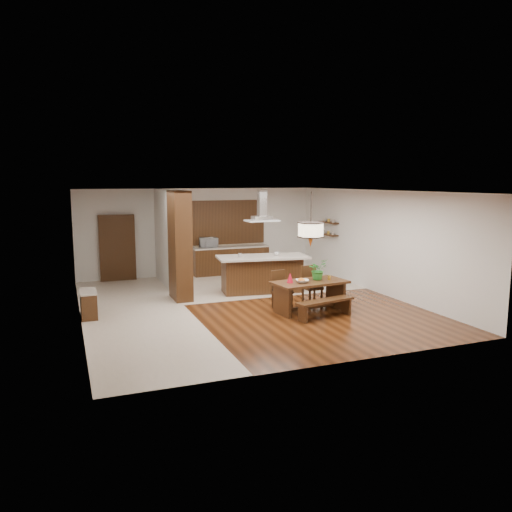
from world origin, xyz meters
name	(u,v)px	position (x,y,z in m)	size (l,w,h in m)	color
room_shell	(245,225)	(0.00, 0.00, 2.06)	(9.00, 9.04, 2.92)	#371A0A
tile_hallway	(137,315)	(-2.75, 0.00, 0.01)	(2.50, 9.00, 0.01)	beige
tile_kitchen	(255,282)	(1.25, 2.50, 0.01)	(5.50, 4.00, 0.01)	beige
soffit_band	(245,192)	(0.00, 0.00, 2.88)	(8.00, 9.00, 0.02)	#411A10
partition_pier	(180,246)	(-1.40, 1.20, 1.45)	(0.45, 1.00, 2.90)	black
partition_stub	(165,237)	(-1.40, 3.30, 1.45)	(0.18, 2.40, 2.90)	silver
hallway_console	(89,304)	(-3.81, 0.20, 0.32)	(0.37, 0.88, 0.63)	black
hallway_doorway	(117,248)	(-2.70, 4.40, 1.05)	(1.10, 0.20, 2.10)	black
rear_counter	(231,260)	(1.00, 4.20, 0.48)	(2.60, 0.62, 0.95)	black
kitchen_window	(228,222)	(1.00, 4.46, 1.75)	(2.60, 0.08, 1.50)	brown
shelf_lower	(328,235)	(3.87, 2.60, 1.40)	(0.26, 0.90, 0.04)	black
shelf_upper	(329,222)	(3.87, 2.60, 1.80)	(0.26, 0.90, 0.04)	black
dining_table	(310,289)	(1.24, -1.19, 0.55)	(1.89, 1.10, 0.75)	black
dining_bench	(325,309)	(1.32, -1.83, 0.21)	(1.52, 0.33, 0.43)	black
dining_chair_left	(282,290)	(0.73, -0.69, 0.47)	(0.42, 0.42, 0.94)	black
dining_chair_right	(312,285)	(1.62, -0.59, 0.49)	(0.44, 0.44, 0.99)	black
pendant_lantern	(311,220)	(1.24, -1.19, 2.25)	(0.64, 0.64, 1.31)	beige
foliage_plant	(318,270)	(1.50, -1.09, 1.00)	(0.45, 0.39, 0.50)	#287929
fruit_bowl	(302,281)	(0.99, -1.28, 0.79)	(0.31, 0.31, 0.08)	beige
napkin_cone	(290,278)	(0.71, -1.18, 0.87)	(0.15, 0.15, 0.24)	#B60D21
gold_ornament	(329,278)	(1.76, -1.21, 0.80)	(0.08, 0.08, 0.11)	gold
kitchen_island	(262,274)	(0.94, 1.19, 0.54)	(2.67, 1.43, 1.05)	black
range_hood	(262,206)	(0.94, 1.19, 2.46)	(0.90, 0.55, 0.87)	silver
island_cup	(276,254)	(1.35, 1.09, 1.10)	(0.13, 0.13, 0.11)	silver
microwave	(208,243)	(0.23, 4.20, 1.11)	(0.58, 0.40, 0.32)	#B5B7BD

